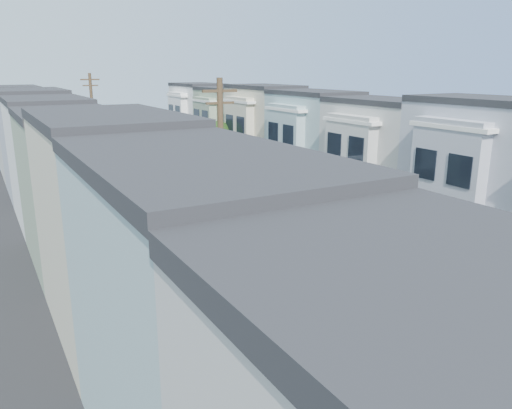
{
  "coord_description": "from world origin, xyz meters",
  "views": [
    {
      "loc": [
        -15.57,
        -17.55,
        10.51
      ],
      "look_at": [
        -0.62,
        8.96,
        2.2
      ],
      "focal_mm": 35.0,
      "sensor_mm": 36.0,
      "label": 1
    }
  ],
  "objects_px": {
    "utility_pole_near": "(222,193)",
    "utility_pole_far": "(94,131)",
    "parked_right_c": "(258,188)",
    "parked_left_b": "(396,385)",
    "tree_far_r": "(217,135)",
    "parked_left_c": "(256,284)",
    "parked_right_b": "(473,274)",
    "tree_e": "(83,126)",
    "fedex_truck": "(242,192)",
    "tree_b": "(281,213)",
    "tree_c": "(191,184)",
    "lead_sedan": "(201,177)",
    "tree_d": "(124,150)",
    "parked_left_d": "(167,218)",
    "parked_right_d": "(211,169)"
  },
  "relations": [
    {
      "from": "utility_pole_near",
      "to": "utility_pole_far",
      "type": "bearing_deg",
      "value": 90.0
    },
    {
      "from": "parked_right_c",
      "to": "parked_left_b",
      "type": "bearing_deg",
      "value": -113.67
    },
    {
      "from": "tree_far_r",
      "to": "parked_left_c",
      "type": "height_order",
      "value": "tree_far_r"
    },
    {
      "from": "utility_pole_near",
      "to": "parked_right_b",
      "type": "distance_m",
      "value": 13.03
    },
    {
      "from": "tree_e",
      "to": "parked_right_c",
      "type": "xyz_separation_m",
      "value": [
        11.2,
        -14.41,
        -4.49
      ]
    },
    {
      "from": "parked_left_b",
      "to": "parked_right_c",
      "type": "height_order",
      "value": "parked_left_b"
    },
    {
      "from": "tree_far_r",
      "to": "fedex_truck",
      "type": "distance_m",
      "value": 17.46
    },
    {
      "from": "tree_far_r",
      "to": "fedex_truck",
      "type": "height_order",
      "value": "tree_far_r"
    },
    {
      "from": "fedex_truck",
      "to": "tree_e",
      "type": "bearing_deg",
      "value": 104.3
    },
    {
      "from": "tree_b",
      "to": "parked_left_b",
      "type": "xyz_separation_m",
      "value": [
        1.4,
        -4.74,
        -4.72
      ]
    },
    {
      "from": "tree_far_r",
      "to": "tree_c",
      "type": "bearing_deg",
      "value": -117.88
    },
    {
      "from": "tree_far_r",
      "to": "lead_sedan",
      "type": "bearing_deg",
      "value": -128.03
    },
    {
      "from": "fedex_truck",
      "to": "parked_right_c",
      "type": "distance_m",
      "value": 5.65
    },
    {
      "from": "tree_d",
      "to": "parked_left_d",
      "type": "distance_m",
      "value": 6.46
    },
    {
      "from": "tree_d",
      "to": "parked_left_b",
      "type": "bearing_deg",
      "value": -86.93
    },
    {
      "from": "tree_d",
      "to": "tree_far_r",
      "type": "xyz_separation_m",
      "value": [
        13.2,
        12.21,
        -1.13
      ]
    },
    {
      "from": "parked_left_d",
      "to": "parked_right_c",
      "type": "xyz_separation_m",
      "value": [
        9.8,
        4.73,
        0.0
      ]
    },
    {
      "from": "tree_d",
      "to": "lead_sedan",
      "type": "xyz_separation_m",
      "value": [
        8.76,
        6.55,
        -4.22
      ]
    },
    {
      "from": "parked_left_c",
      "to": "fedex_truck",
      "type": "bearing_deg",
      "value": 59.65
    },
    {
      "from": "tree_b",
      "to": "parked_right_d",
      "type": "xyz_separation_m",
      "value": [
        11.2,
        30.91,
        -4.8
      ]
    },
    {
      "from": "tree_e",
      "to": "parked_right_d",
      "type": "height_order",
      "value": "tree_e"
    },
    {
      "from": "lead_sedan",
      "to": "tree_c",
      "type": "bearing_deg",
      "value": -117.58
    },
    {
      "from": "tree_e",
      "to": "parked_left_d",
      "type": "height_order",
      "value": "tree_e"
    },
    {
      "from": "fedex_truck",
      "to": "parked_left_b",
      "type": "height_order",
      "value": "fedex_truck"
    },
    {
      "from": "tree_c",
      "to": "parked_left_d",
      "type": "relative_size",
      "value": 1.78
    },
    {
      "from": "parked_left_d",
      "to": "parked_right_c",
      "type": "height_order",
      "value": "parked_right_c"
    },
    {
      "from": "parked_right_b",
      "to": "tree_e",
      "type": "bearing_deg",
      "value": 108.59
    },
    {
      "from": "parked_left_d",
      "to": "parked_right_b",
      "type": "bearing_deg",
      "value": -55.71
    },
    {
      "from": "utility_pole_far",
      "to": "parked_left_b",
      "type": "height_order",
      "value": "utility_pole_far"
    },
    {
      "from": "tree_d",
      "to": "parked_right_d",
      "type": "xyz_separation_m",
      "value": [
        11.2,
        9.53,
        -4.16
      ]
    },
    {
      "from": "parked_left_d",
      "to": "tree_far_r",
      "type": "bearing_deg",
      "value": 59.05
    },
    {
      "from": "tree_e",
      "to": "fedex_truck",
      "type": "distance_m",
      "value": 20.33
    },
    {
      "from": "utility_pole_near",
      "to": "tree_far_r",
      "type": "bearing_deg",
      "value": 65.26
    },
    {
      "from": "lead_sedan",
      "to": "fedex_truck",
      "type": "bearing_deg",
      "value": -99.83
    },
    {
      "from": "fedex_truck",
      "to": "tree_d",
      "type": "bearing_deg",
      "value": 143.22
    },
    {
      "from": "tree_e",
      "to": "utility_pole_far",
      "type": "height_order",
      "value": "utility_pole_far"
    },
    {
      "from": "parked_left_c",
      "to": "parked_left_d",
      "type": "xyz_separation_m",
      "value": [
        0.0,
        12.27,
        0.02
      ]
    },
    {
      "from": "tree_d",
      "to": "lead_sedan",
      "type": "distance_m",
      "value": 11.72
    },
    {
      "from": "tree_e",
      "to": "tree_far_r",
      "type": "xyz_separation_m",
      "value": [
        13.2,
        -2.19,
        -1.46
      ]
    },
    {
      "from": "tree_far_r",
      "to": "lead_sedan",
      "type": "distance_m",
      "value": 7.83
    },
    {
      "from": "tree_b",
      "to": "parked_right_c",
      "type": "distance_m",
      "value": 24.6
    },
    {
      "from": "tree_e",
      "to": "fedex_truck",
      "type": "xyz_separation_m",
      "value": [
        7.5,
        -18.57,
        -3.49
      ]
    },
    {
      "from": "lead_sedan",
      "to": "parked_right_d",
      "type": "distance_m",
      "value": 3.85
    },
    {
      "from": "parked_left_c",
      "to": "parked_right_c",
      "type": "bearing_deg",
      "value": 55.11
    },
    {
      "from": "tree_c",
      "to": "lead_sedan",
      "type": "xyz_separation_m",
      "value": [
        8.76,
        19.28,
        -4.22
      ]
    },
    {
      "from": "parked_left_d",
      "to": "tree_b",
      "type": "bearing_deg",
      "value": -90.94
    },
    {
      "from": "tree_d",
      "to": "parked_left_c",
      "type": "height_order",
      "value": "tree_d"
    },
    {
      "from": "parked_right_c",
      "to": "lead_sedan",
      "type": "bearing_deg",
      "value": 107.3
    },
    {
      "from": "fedex_truck",
      "to": "parked_left_d",
      "type": "xyz_separation_m",
      "value": [
        -6.1,
        -0.57,
        -1.0
      ]
    },
    {
      "from": "tree_d",
      "to": "parked_right_b",
      "type": "xyz_separation_m",
      "value": [
        11.2,
        -21.43,
        -4.07
      ]
    }
  ]
}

